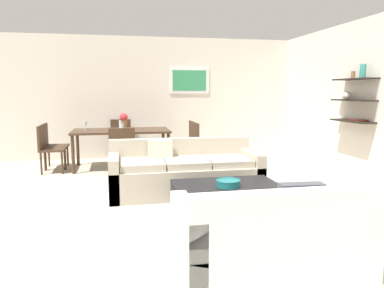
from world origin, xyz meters
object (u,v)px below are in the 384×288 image
object	(u,v)px
coffee_table	(230,203)
wine_glass_foot	(121,126)
decorative_bowl	(228,183)
centerpiece_vase	(124,120)
dining_chair_foot	(122,149)
wine_glass_left_far	(85,124)
dining_chair_left_near	(48,146)
wine_glass_head	(121,122)
dining_chair_right_near	(190,142)
dining_table	(121,133)
loveseat_white	(270,237)
dining_chair_head	(121,137)
sofa_beige	(184,173)
dining_chair_left_far	(52,143)
dining_chair_right_far	(186,139)

from	to	relation	value
coffee_table	wine_glass_foot	xyz separation A→B (m)	(-1.22, 2.88, 0.67)
decorative_bowl	centerpiece_vase	distance (m)	3.47
dining_chair_foot	centerpiece_vase	xyz separation A→B (m)	(0.05, 0.88, 0.44)
wine_glass_left_far	centerpiece_vase	xyz separation A→B (m)	(0.74, -0.12, 0.07)
coffee_table	dining_chair_left_near	bearing A→B (deg)	129.78
dining_chair_foot	wine_glass_head	size ratio (longest dim) A/B	5.54
dining_chair_right_near	dining_chair_foot	bearing A→B (deg)	-153.51
dining_table	dining_chair_right_near	xyz separation A→B (m)	(1.34, -0.21, -0.18)
coffee_table	wine_glass_head	distance (m)	3.96
dining_table	wine_glass_head	size ratio (longest dim) A/B	11.79
dining_chair_right_near	wine_glass_left_far	size ratio (longest dim) A/B	5.40
coffee_table	dining_table	size ratio (longest dim) A/B	0.68
loveseat_white	dining_chair_head	xyz separation A→B (m)	(-1.17, 5.46, 0.21)
sofa_beige	wine_glass_foot	xyz separation A→B (m)	(-0.89, 1.65, 0.57)
dining_chair_left_far	dining_table	bearing A→B (deg)	-9.09
dining_chair_head	wine_glass_head	distance (m)	0.59
dining_chair_left_far	dining_chair_foot	world-z (taller)	same
dining_chair_right_near	dining_chair_foot	distance (m)	1.50
dining_table	decorative_bowl	bearing A→B (deg)	-69.55
dining_chair_left_far	dining_chair_foot	xyz separation A→B (m)	(1.34, -1.10, 0.00)
dining_chair_right_far	coffee_table	bearing A→B (deg)	-92.00
dining_chair_left_far	dining_chair_head	bearing A→B (deg)	26.49
wine_glass_head	dining_chair_head	bearing A→B (deg)	90.00
dining_chair_head	centerpiece_vase	size ratio (longest dim) A/B	2.68
coffee_table	wine_glass_left_far	distance (m)	3.97
dining_table	wine_glass_foot	bearing A→B (deg)	-90.00
coffee_table	wine_glass_head	size ratio (longest dim) A/B	8.03
loveseat_white	dining_chair_left_far	bearing A→B (deg)	117.63
dining_chair_foot	dining_chair_right_far	distance (m)	1.73
coffee_table	dining_chair_left_far	bearing A→B (deg)	126.15
decorative_bowl	dining_table	bearing A→B (deg)	110.45
wine_glass_left_far	centerpiece_vase	world-z (taller)	centerpiece_vase
dining_table	dining_chair_foot	bearing A→B (deg)	-90.00
dining_chair_left_far	dining_chair_head	world-z (taller)	same
sofa_beige	dining_chair_head	bearing A→B (deg)	106.73
dining_table	dining_chair_right_near	size ratio (longest dim) A/B	2.13
loveseat_white	wine_glass_foot	bearing A→B (deg)	105.66
dining_chair_head	wine_glass_left_far	xyz separation A→B (m)	(-0.69, -0.77, 0.37)
dining_chair_left_near	centerpiece_vase	xyz separation A→B (m)	(1.40, 0.21, 0.44)
dining_table	dining_chair_left_far	world-z (taller)	dining_chair_left_far
loveseat_white	coffee_table	world-z (taller)	loveseat_white
dining_chair_foot	dining_chair_head	xyz separation A→B (m)	(0.00, 1.77, 0.00)
wine_glass_left_far	dining_table	bearing A→B (deg)	-9.70
loveseat_white	coffee_table	bearing A→B (deg)	87.61
coffee_table	dining_chair_left_near	size ratio (longest dim) A/B	1.45
dining_chair_right_far	wine_glass_left_far	world-z (taller)	wine_glass_left_far
wine_glass_head	sofa_beige	bearing A→B (deg)	-70.34
dining_chair_left_near	wine_glass_head	distance (m)	1.53
wine_glass_foot	centerpiece_vase	bearing A→B (deg)	82.56
dining_chair_left_far	centerpiece_vase	size ratio (longest dim) A/B	2.68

